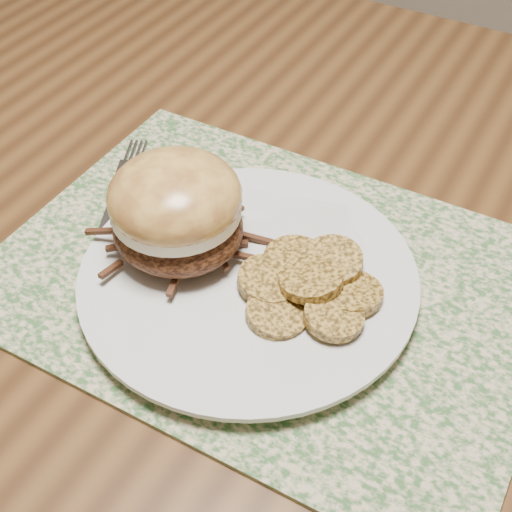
% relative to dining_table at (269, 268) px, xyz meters
% --- Properties ---
extents(dining_table, '(1.50, 0.90, 0.75)m').
position_rel_dining_table_xyz_m(dining_table, '(0.00, 0.00, 0.00)').
color(dining_table, brown).
rests_on(dining_table, ground).
extents(placemat, '(0.45, 0.33, 0.00)m').
position_rel_dining_table_xyz_m(placemat, '(0.04, -0.08, 0.08)').
color(placemat, '#3A6333').
rests_on(placemat, dining_table).
extents(dinner_plate, '(0.26, 0.26, 0.02)m').
position_rel_dining_table_xyz_m(dinner_plate, '(0.03, -0.10, 0.09)').
color(dinner_plate, silver).
rests_on(dinner_plate, placemat).
extents(pork_sandwich, '(0.14, 0.14, 0.08)m').
position_rel_dining_table_xyz_m(pork_sandwich, '(-0.03, -0.10, 0.14)').
color(pork_sandwich, black).
rests_on(pork_sandwich, dinner_plate).
extents(roasted_potatoes, '(0.12, 0.13, 0.03)m').
position_rel_dining_table_xyz_m(roasted_potatoes, '(0.09, -0.09, 0.11)').
color(roasted_potatoes, '#B38534').
rests_on(roasted_potatoes, dinner_plate).
extents(fork, '(0.09, 0.18, 0.00)m').
position_rel_dining_table_xyz_m(fork, '(-0.13, -0.06, 0.09)').
color(fork, silver).
rests_on(fork, placemat).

